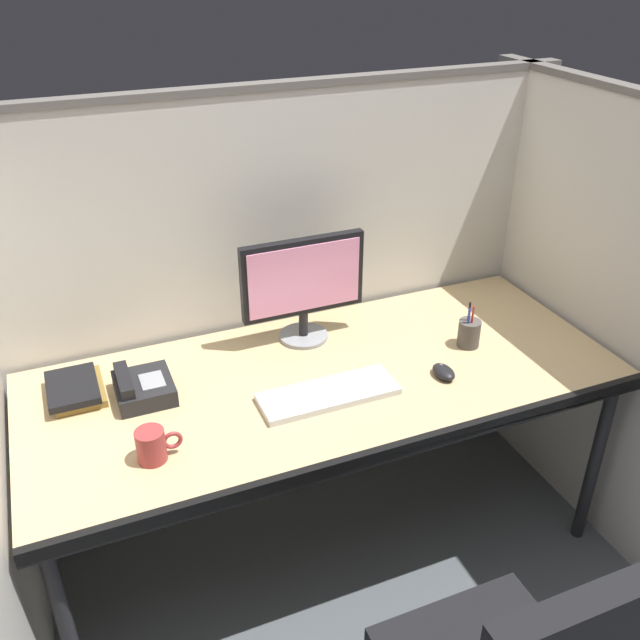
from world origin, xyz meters
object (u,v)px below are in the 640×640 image
Objects in this scene: desk at (327,390)px; keyboard_main at (328,394)px; computer_mouse at (444,372)px; coffee_mug at (152,445)px; monitor_center at (303,283)px; book_stack at (76,389)px; desk_phone at (142,387)px; pen_cup at (469,333)px.

desk is 4.42× the size of keyboard_main.
computer_mouse is 0.93m from coffee_mug.
keyboard_main is at bearing -111.50° from desk.
monitor_center is 4.48× the size of computer_mouse.
desk is 8.61× the size of book_stack.
computer_mouse is (0.35, -0.14, 0.07)m from desk.
keyboard_main is 0.57m from desk_phone.
coffee_mug is at bearing -163.23° from desk.
pen_cup is at bearing 36.60° from computer_mouse.
computer_mouse is (0.33, -0.39, -0.20)m from monitor_center.
pen_cup is 0.86× the size of desk_phone.
coffee_mug is 0.66× the size of desk_phone.
book_stack reaches higher than desk.
monitor_center is at bearing 85.63° from desk.
keyboard_main is at bearing 8.26° from coffee_mug.
computer_mouse is 0.44× the size of book_stack.
pen_cup is (0.56, 0.09, 0.04)m from keyboard_main.
desk is at bearing -12.43° from desk_phone.
desk_phone is at bearing 164.07° from computer_mouse.
desk_phone reaches higher than computer_mouse.
book_stack is 1.16× the size of desk_phone.
desk is 11.64× the size of pen_cup.
book_stack is (-0.71, 0.31, 0.01)m from keyboard_main.
computer_mouse is at bearing -5.69° from keyboard_main.
coffee_mug is at bearing -94.56° from desk_phone.
pen_cup is at bearing 9.41° from keyboard_main.
coffee_mug is (-0.93, -0.04, 0.03)m from computer_mouse.
pen_cup is at bearing -27.47° from monitor_center.
pen_cup is (0.18, 0.13, 0.03)m from computer_mouse.
computer_mouse is 0.51× the size of desk_phone.
desk is 0.62m from coffee_mug.
pen_cup is at bearing 8.85° from coffee_mug.
monitor_center is 0.80m from book_stack.
keyboard_main is at bearing -170.59° from pen_cup.
monitor_center is 0.77m from coffee_mug.
book_stack is at bearing 162.63° from computer_mouse.
desk_phone reaches higher than desk.
book_stack is at bearing 156.83° from keyboard_main.
monitor_center is at bearing 35.66° from coffee_mug.
monitor_center is 1.95× the size of book_stack.
computer_mouse is at bearing -50.29° from monitor_center.
book_stack is at bearing 155.99° from desk_phone.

